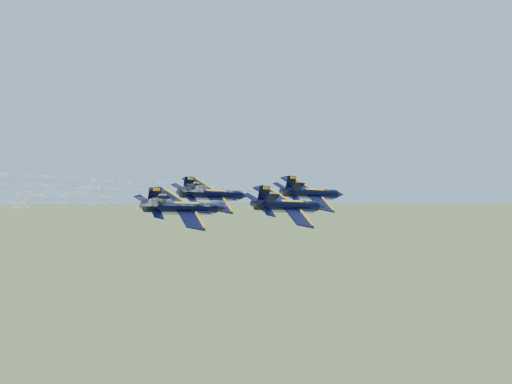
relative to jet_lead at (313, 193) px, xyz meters
The scene contains 5 objects.
jet_lead is the anchor object (origin of this frame).
jet_left 16.05m from the jet_lead, 140.41° to the right, with size 10.42×15.24×5.25m.
jet_right 16.99m from the jet_lead, 71.31° to the right, with size 10.42×15.24×5.25m.
jet_slot 26.67m from the jet_lead, 102.01° to the right, with size 10.42×15.24×5.25m.
smoke_trail_lead 52.04m from the jet_lead, 103.35° to the right, with size 17.87×68.32×2.50m.
Camera 1 is at (67.97, -95.12, 118.63)m, focal length 55.00 mm.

